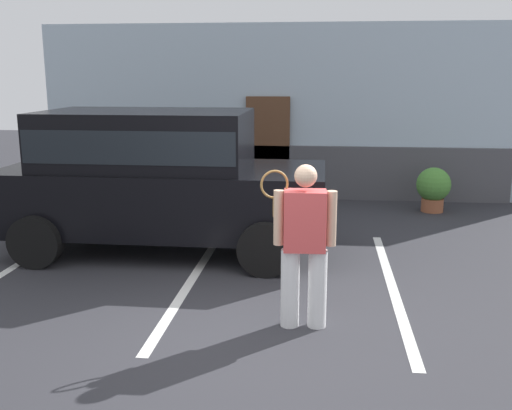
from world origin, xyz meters
name	(u,v)px	position (x,y,z in m)	size (l,w,h in m)	color
ground_plane	(256,331)	(0.00, 0.00, 0.00)	(40.00, 40.00, 0.00)	#2D2D33
parking_stripe_0	(8,271)	(-3.50, 1.50, 0.00)	(0.12, 4.40, 0.01)	silver
parking_stripe_1	(193,278)	(-0.99, 1.50, 0.00)	(0.12, 4.40, 0.01)	silver
parking_stripe_2	(392,285)	(1.52, 1.50, 0.00)	(0.12, 4.40, 0.01)	silver
house_frontage	(293,117)	(0.00, 6.77, 1.67)	(10.46, 0.40, 3.55)	silver
parked_suv	(158,174)	(-1.74, 2.65, 1.15)	(4.61, 2.18, 2.05)	black
tennis_player_man	(304,244)	(0.47, 0.19, 0.89)	(0.77, 0.28, 1.70)	white
potted_plant_by_porch	(433,187)	(2.72, 5.66, 0.47)	(0.64, 0.64, 0.84)	#9E5638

